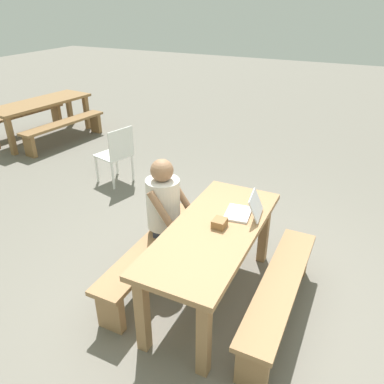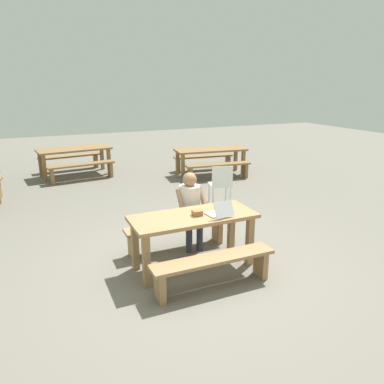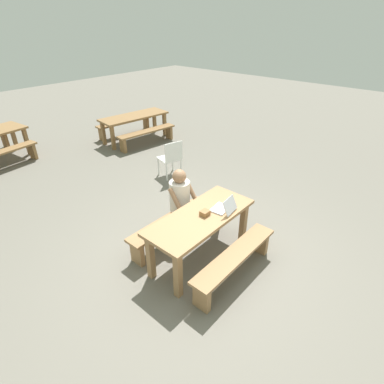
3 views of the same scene
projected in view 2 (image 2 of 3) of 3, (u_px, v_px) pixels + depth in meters
name	position (u px, v px, depth m)	size (l,w,h in m)	color
ground_plane	(193.00, 266.00, 5.18)	(30.00, 30.00, 0.00)	slate
picnic_table_front	(193.00, 224.00, 5.00)	(1.73, 0.72, 0.78)	#9E754C
bench_near	(214.00, 265.00, 4.55)	(1.63, 0.30, 0.43)	#9E754C
bench_far	(177.00, 230.00, 5.63)	(1.63, 0.30, 0.43)	#9E754C
laptop	(220.00, 212.00, 4.92)	(0.33, 0.35, 0.22)	silver
small_pouch	(197.00, 213.00, 4.93)	(0.13, 0.11, 0.07)	olive
person_seated	(191.00, 205.00, 5.58)	(0.44, 0.42, 1.22)	#333847
plastic_chair	(221.00, 184.00, 7.65)	(0.54, 0.54, 0.88)	white
picnic_table_mid	(74.00, 152.00, 10.15)	(2.04, 1.07, 0.76)	olive
bench_mid_south	(82.00, 168.00, 9.69)	(1.78, 0.51, 0.45)	olive
bench_mid_north	(70.00, 159.00, 10.81)	(1.78, 0.51, 0.45)	olive
picnic_table_distant	(211.00, 153.00, 10.23)	(2.06, 0.95, 0.74)	olive
bench_distant_south	(218.00, 168.00, 9.77)	(1.82, 0.50, 0.43)	olive
bench_distant_north	(203.00, 159.00, 10.87)	(1.82, 0.50, 0.43)	olive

